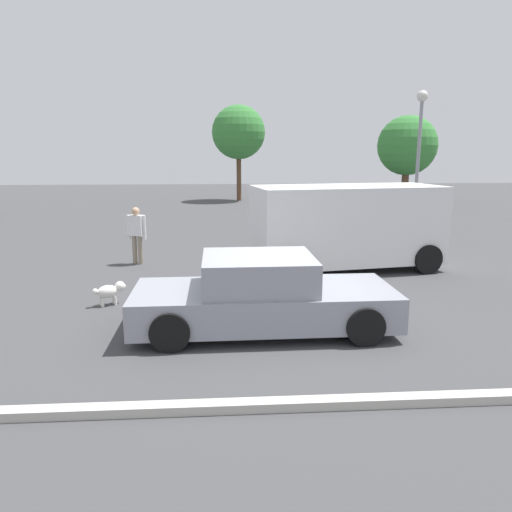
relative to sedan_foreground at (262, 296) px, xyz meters
name	(u,v)px	position (x,y,z in m)	size (l,w,h in m)	color
ground_plane	(273,324)	(0.21, 0.23, -0.61)	(80.00, 80.00, 0.00)	#424244
sedan_foreground	(262,296)	(0.00, 0.00, 0.00)	(4.54, 1.95, 1.33)	gray
dog	(110,291)	(-2.99, 1.62, -0.31)	(0.62, 0.44, 0.47)	white
van_white	(347,225)	(2.61, 4.42, 0.59)	(5.13, 2.84, 2.21)	white
pedestrian	(137,231)	(-3.06, 5.39, 0.33)	(0.55, 0.35, 1.59)	gray
parking_curb	(298,404)	(0.21, -2.74, -0.55)	(8.41, 0.20, 0.12)	#B7B2A8
light_post_near	(420,134)	(7.39, 11.75, 3.20)	(0.44, 0.44, 5.50)	gray
tree_back_left	(407,146)	(10.77, 21.90, 2.85)	(3.65, 3.65, 5.30)	brown
tree_back_center	(239,133)	(0.40, 23.45, 3.68)	(3.37, 3.37, 5.99)	brown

